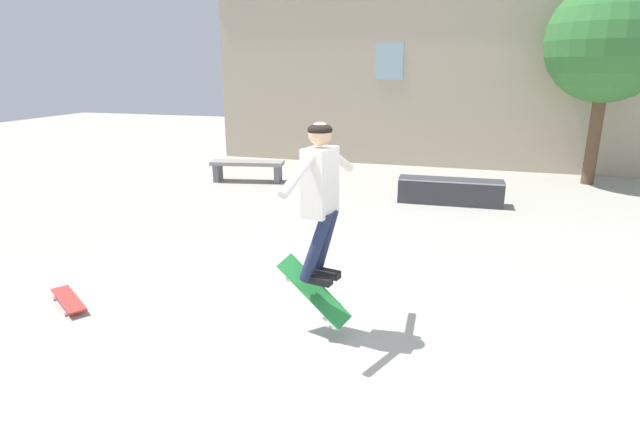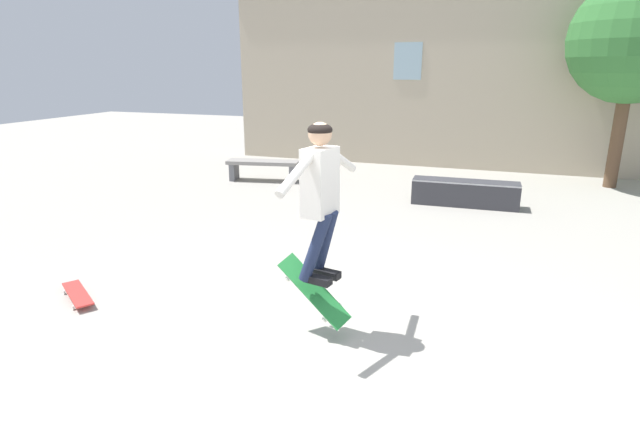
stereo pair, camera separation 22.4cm
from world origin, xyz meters
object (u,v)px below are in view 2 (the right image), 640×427
Objects in this scene: tree_right at (634,41)px; skateboard_resting at (78,294)px; park_bench at (263,166)px; skater at (320,189)px; skateboard_flipping at (314,291)px; skate_ledge at (465,193)px.

tree_right reaches higher than skateboard_resting.
tree_right is at bearing 4.26° from park_bench.
tree_right is 2.54× the size of park_bench.
skater is 1.96× the size of skateboard_flipping.
skateboard_resting is at bearing -164.47° from skater.
skater reaches higher than skateboard_resting.
skater reaches higher than skate_ledge.
skater is (3.49, -6.05, 1.13)m from park_bench.
tree_right is 9.28m from skateboard_flipping.
skater is at bearing -116.09° from tree_right.
skateboard_flipping is 2.81m from skateboard_resting.
skate_ledge is (-2.90, -2.61, -2.78)m from tree_right.
skateboard_resting is (-2.78, -0.18, -0.39)m from skateboard_flipping.
park_bench is at bearing 129.49° from skateboard_flipping.
skater is 1.02m from skateboard_flipping.
tree_right is 2.20× the size of skate_ledge.
park_bench is 1.14× the size of skater.
skate_ledge is 5.49m from skateboard_flipping.
tree_right is at bearing 40.24° from skate_ledge.
skateboard_resting is (-2.84, -0.18, -1.40)m from skater.
skateboard_resting is at bearing -129.58° from tree_right.
park_bench is 7.07m from skater.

